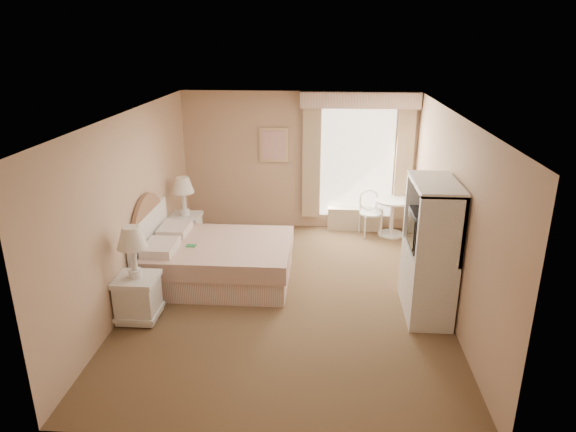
# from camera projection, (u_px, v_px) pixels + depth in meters

# --- Properties ---
(room) EXTENTS (4.21, 5.51, 2.51)m
(room) POSITION_uv_depth(u_px,v_px,m) (288.00, 210.00, 6.73)
(room) COLOR brown
(room) RESTS_ON ground
(window) EXTENTS (2.05, 0.22, 2.51)m
(window) POSITION_uv_depth(u_px,v_px,m) (357.00, 159.00, 9.13)
(window) COLOR white
(window) RESTS_ON room
(framed_art) EXTENTS (0.52, 0.04, 0.62)m
(framed_art) POSITION_uv_depth(u_px,v_px,m) (274.00, 145.00, 9.21)
(framed_art) COLOR #D5B183
(framed_art) RESTS_ON room
(bed) EXTENTS (2.08, 1.58, 1.40)m
(bed) POSITION_uv_depth(u_px,v_px,m) (213.00, 259.00, 7.47)
(bed) COLOR tan
(bed) RESTS_ON room
(nightstand_near) EXTENTS (0.51, 0.51, 1.24)m
(nightstand_near) POSITION_uv_depth(u_px,v_px,m) (137.00, 286.00, 6.39)
(nightstand_near) COLOR white
(nightstand_near) RESTS_ON room
(nightstand_far) EXTENTS (0.50, 0.50, 1.22)m
(nightstand_far) POSITION_uv_depth(u_px,v_px,m) (185.00, 222.00, 8.60)
(nightstand_far) COLOR white
(nightstand_far) RESTS_ON room
(round_table) EXTENTS (0.63, 0.63, 0.67)m
(round_table) POSITION_uv_depth(u_px,v_px,m) (392.00, 212.00, 9.15)
(round_table) COLOR white
(round_table) RESTS_ON room
(cafe_chair) EXTENTS (0.48, 0.48, 0.81)m
(cafe_chair) POSITION_uv_depth(u_px,v_px,m) (370.00, 209.00, 9.19)
(cafe_chair) COLOR white
(cafe_chair) RESTS_ON room
(armoire) EXTENTS (0.53, 1.06, 1.77)m
(armoire) POSITION_uv_depth(u_px,v_px,m) (429.00, 260.00, 6.49)
(armoire) COLOR white
(armoire) RESTS_ON room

